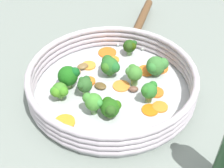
% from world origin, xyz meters
% --- Properties ---
extents(ground_plane, '(4.00, 4.00, 0.00)m').
position_xyz_m(ground_plane, '(0.00, 0.00, 0.00)').
color(ground_plane, gray).
extents(skillet, '(0.35, 0.35, 0.01)m').
position_xyz_m(skillet, '(0.00, 0.00, 0.01)').
color(skillet, '#B2B5B7').
rests_on(skillet, ground_plane).
extents(skillet_rim_wall, '(0.36, 0.36, 0.05)m').
position_xyz_m(skillet_rim_wall, '(0.00, 0.00, 0.04)').
color(skillet_rim_wall, '#BAADB7').
rests_on(skillet_rim_wall, skillet).
extents(skillet_handle, '(0.15, 0.20, 0.02)m').
position_xyz_m(skillet_handle, '(-0.17, 0.24, 0.02)').
color(skillet_handle, brown).
rests_on(skillet_handle, skillet).
extents(skillet_rivet_left, '(0.01, 0.01, 0.01)m').
position_xyz_m(skillet_rivet_left, '(-0.07, 0.15, 0.01)').
color(skillet_rivet_left, '#B3B9B4').
rests_on(skillet_rivet_left, skillet).
extents(skillet_rivet_right, '(0.01, 0.01, 0.01)m').
position_xyz_m(skillet_rivet_right, '(-0.12, 0.12, 0.01)').
color(skillet_rivet_right, '#AEB9B7').
rests_on(skillet_rivet_right, skillet).
extents(carrot_slice_0, '(0.04, 0.04, 0.01)m').
position_xyz_m(carrot_slice_0, '(-0.05, -0.03, 0.01)').
color(carrot_slice_0, orange).
rests_on(carrot_slice_0, skillet).
extents(carrot_slice_1, '(0.04, 0.04, 0.00)m').
position_xyz_m(carrot_slice_1, '(-0.10, 0.01, 0.01)').
color(carrot_slice_1, orange).
rests_on(carrot_slice_1, skillet).
extents(carrot_slice_2, '(0.04, 0.04, 0.00)m').
position_xyz_m(carrot_slice_2, '(0.07, 0.07, 0.01)').
color(carrot_slice_2, orange).
rests_on(carrot_slice_2, skillet).
extents(carrot_slice_3, '(0.05, 0.05, 0.00)m').
position_xyz_m(carrot_slice_3, '(0.01, 0.02, 0.01)').
color(carrot_slice_3, orange).
rests_on(carrot_slice_3, skillet).
extents(carrot_slice_4, '(0.05, 0.05, 0.00)m').
position_xyz_m(carrot_slice_4, '(0.10, 0.02, 0.01)').
color(carrot_slice_4, orange).
rests_on(carrot_slice_4, skillet).
extents(carrot_slice_5, '(0.06, 0.06, 0.00)m').
position_xyz_m(carrot_slice_5, '(-0.11, 0.07, 0.01)').
color(carrot_slice_5, orange).
rests_on(carrot_slice_5, skillet).
extents(carrot_slice_6, '(0.03, 0.03, 0.00)m').
position_xyz_m(carrot_slice_6, '(-0.08, 0.07, 0.01)').
color(carrot_slice_6, orange).
rests_on(carrot_slice_6, skillet).
extents(carrot_slice_7, '(0.06, 0.06, 0.00)m').
position_xyz_m(carrot_slice_7, '(0.02, -0.13, 0.01)').
color(carrot_slice_7, orange).
rests_on(carrot_slice_7, skillet).
extents(carrot_slice_8, '(0.04, 0.04, 0.00)m').
position_xyz_m(carrot_slice_8, '(0.11, 0.04, 0.01)').
color(carrot_slice_8, orange).
rests_on(carrot_slice_8, skillet).
extents(carrot_slice_9, '(0.06, 0.06, 0.00)m').
position_xyz_m(carrot_slice_9, '(0.01, 0.13, 0.01)').
color(carrot_slice_9, orange).
rests_on(carrot_slice_9, skillet).
extents(carrot_slice_10, '(0.06, 0.06, 0.00)m').
position_xyz_m(carrot_slice_10, '(0.00, 0.10, 0.01)').
color(carrot_slice_10, orange).
rests_on(carrot_slice_10, skillet).
extents(broccoli_floret_0, '(0.05, 0.05, 0.05)m').
position_xyz_m(broccoli_floret_0, '(-0.04, 0.03, 0.04)').
color(broccoli_floret_0, '#73A150').
rests_on(broccoli_floret_0, skillet).
extents(broccoli_floret_1, '(0.03, 0.04, 0.04)m').
position_xyz_m(broccoli_floret_1, '(-0.02, -0.06, 0.04)').
color(broccoli_floret_1, '#648B49').
rests_on(broccoli_floret_1, skillet).
extents(broccoli_floret_2, '(0.04, 0.03, 0.05)m').
position_xyz_m(broccoli_floret_2, '(0.01, 0.05, 0.04)').
color(broccoli_floret_2, '#69914D').
rests_on(broccoli_floret_2, skillet).
extents(broccoli_floret_3, '(0.04, 0.04, 0.04)m').
position_xyz_m(broccoli_floret_3, '(-0.07, 0.11, 0.04)').
color(broccoli_floret_3, '#7DA568').
rests_on(broccoli_floret_3, skillet).
extents(broccoli_floret_4, '(0.04, 0.05, 0.05)m').
position_xyz_m(broccoli_floret_4, '(0.02, 0.11, 0.04)').
color(broccoli_floret_4, '#89A35E').
rests_on(broccoli_floret_4, skillet).
extents(broccoli_floret_5, '(0.04, 0.04, 0.05)m').
position_xyz_m(broccoli_floret_5, '(0.03, -0.07, 0.04)').
color(broccoli_floret_5, '#669555').
rests_on(broccoli_floret_5, skillet).
extents(broccoli_floret_6, '(0.04, 0.05, 0.05)m').
position_xyz_m(broccoli_floret_6, '(-0.06, -0.07, 0.04)').
color(broccoli_floret_6, '#7CA653').
rests_on(broccoli_floret_6, skillet).
extents(broccoli_floret_7, '(0.05, 0.04, 0.04)m').
position_xyz_m(broccoli_floret_7, '(0.06, -0.05, 0.03)').
color(broccoli_floret_7, '#7C945A').
rests_on(broccoli_floret_7, skillet).
extents(broccoli_floret_8, '(0.04, 0.04, 0.04)m').
position_xyz_m(broccoli_floret_8, '(-0.04, -0.11, 0.03)').
color(broccoli_floret_8, '#89A864').
rests_on(broccoli_floret_8, skillet).
extents(broccoli_floret_9, '(0.03, 0.04, 0.05)m').
position_xyz_m(broccoli_floret_9, '(0.08, 0.04, 0.04)').
color(broccoli_floret_9, olive).
rests_on(broccoli_floret_9, skillet).
extents(mushroom_piece_0, '(0.03, 0.03, 0.01)m').
position_xyz_m(mushroom_piece_0, '(-0.02, -0.02, 0.01)').
color(mushroom_piece_0, brown).
rests_on(mushroom_piece_0, skillet).
extents(mushroom_piece_1, '(0.03, 0.04, 0.01)m').
position_xyz_m(mushroom_piece_1, '(-0.10, -0.04, 0.02)').
color(mushroom_piece_1, '#8B6D4C').
rests_on(mushroom_piece_1, skillet).
extents(mushroom_piece_2, '(0.03, 0.03, 0.01)m').
position_xyz_m(mushroom_piece_2, '(0.03, 0.03, 0.02)').
color(mushroom_piece_2, brown).
rests_on(mushroom_piece_2, skillet).
extents(mushroom_piece_3, '(0.03, 0.03, 0.01)m').
position_xyz_m(mushroom_piece_3, '(-0.10, -0.01, 0.02)').
color(mushroom_piece_3, brown).
rests_on(mushroom_piece_3, skillet).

